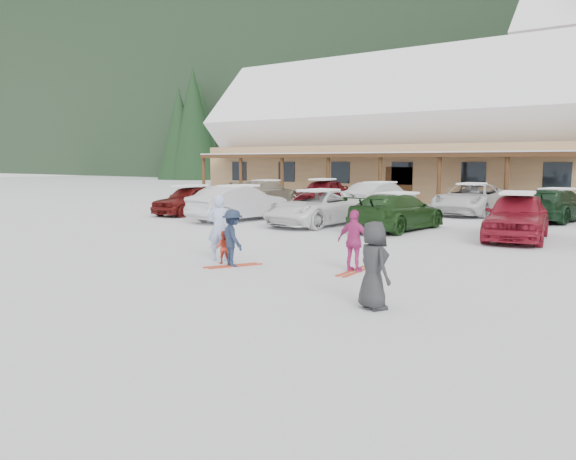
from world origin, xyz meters
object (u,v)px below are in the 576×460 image
Objects in this scene: parked_car_8 at (322,193)px; adult_skier at (219,228)px; parked_car_0 at (190,200)px; parked_car_3 at (397,212)px; parked_car_4 at (517,216)px; parked_car_7 at (266,192)px; child_navy at (233,238)px; parked_car_2 at (319,208)px; parked_car_9 at (380,197)px; bystander_dark at (374,265)px; parked_car_1 at (239,203)px; parked_car_10 at (471,199)px; parked_car_11 at (556,205)px; child_magenta at (355,241)px; day_lodge at (403,141)px; toddler_red at (224,247)px.

adult_skier is at bearing -74.47° from parked_car_8.
parked_car_0 reaches higher than parked_car_3.
parked_car_4 reaches higher than parked_car_7.
parked_car_2 is at bearing -42.24° from child_navy.
parked_car_9 reaches higher than parked_car_2.
parked_car_4 reaches higher than parked_car_2.
parked_car_3 is 1.04× the size of parked_car_8.
bystander_dark reaches higher than parked_car_0.
parked_car_10 is (7.23, 8.73, -0.01)m from parked_car_1.
parked_car_11 is (3.94, -0.96, -0.05)m from parked_car_10.
parked_car_3 is (-2.58, 7.92, -0.04)m from child_magenta.
bystander_dark is (4.63, -1.57, 0.07)m from child_navy.
day_lodge is 6.40× the size of parked_car_4.
child_navy is 16.83m from parked_car_10.
child_navy is 0.29× the size of parked_car_7.
adult_skier is at bearing -130.09° from parked_car_4.
parked_car_8 is (0.01, -10.71, -3.16)m from day_lodge.
parked_car_0 is at bearing -98.72° from day_lodge.
parked_car_11 is (15.94, -0.29, -0.01)m from parked_car_7.
adult_skier is 1.18× the size of child_magenta.
parked_car_3 is 8.03m from parked_car_11.
adult_skier is 0.64m from toddler_red.
parked_car_7 is 0.91× the size of parked_car_10.
bystander_dark is 11.49m from parked_car_3.
parked_car_4 reaches higher than parked_car_10.
child_magenta is (3.59, 0.71, -0.13)m from adult_skier.
day_lodge reaches higher than parked_car_9.
day_lodge is 13.55m from parked_car_10.
parked_car_8 is 3.96m from parked_car_9.
parked_car_4 is 0.95× the size of parked_car_11.
toddler_red is 16.70m from parked_car_10.
day_lodge is 20.59× the size of child_navy.
parked_car_4 reaches higher than child_magenta.
parked_car_4 is at bearing 100.35° from parked_car_11.
parked_car_1 is at bearing 12.19° from parked_car_3.
parked_car_2 reaches higher than toddler_red.
toddler_red is 0.17× the size of parked_car_7.
child_magenta is (10.51, -26.00, -3.21)m from day_lodge.
parked_car_8 is 0.95× the size of parked_car_11.
parked_car_7 is at bearing 4.84° from parked_car_9.
parked_car_0 is 0.81× the size of parked_car_2.
parked_car_3 is at bearing -91.61° from parked_car_10.
parked_car_10 is at bearing -63.34° from child_navy.
parked_car_7 is (-11.72, 7.12, 0.02)m from parked_car_3.
parked_car_0 is at bearing -118.34° from parked_car_8.
parked_car_0 is 10.73m from parked_car_3.
child_navy is at bearing 13.63° from bystander_dark.
toddler_red is 0.20× the size of parked_car_0.
parked_car_0 reaches higher than toddler_red.
parked_car_2 is 1.11× the size of parked_car_8.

